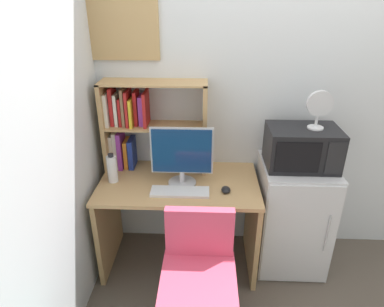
% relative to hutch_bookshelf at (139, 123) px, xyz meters
% --- Properties ---
extents(wall_back, '(6.40, 0.04, 2.60)m').
position_rel_hutch_bookshelf_xyz_m(wall_back, '(1.67, 0.13, 0.16)').
color(wall_back, silver).
rests_on(wall_back, ground_plane).
extents(desk, '(1.18, 0.67, 0.76)m').
position_rel_hutch_bookshelf_xyz_m(desk, '(0.31, -0.22, -0.61)').
color(desk, tan).
rests_on(desk, ground_plane).
extents(hutch_bookshelf, '(0.79, 0.24, 0.70)m').
position_rel_hutch_bookshelf_xyz_m(hutch_bookshelf, '(0.00, 0.00, 0.00)').
color(hutch_bookshelf, tan).
rests_on(hutch_bookshelf, desk).
extents(monitor, '(0.44, 0.20, 0.44)m').
position_rel_hutch_bookshelf_xyz_m(monitor, '(0.34, -0.25, -0.14)').
color(monitor, '#B7B7BC').
rests_on(monitor, desk).
extents(keyboard, '(0.41, 0.14, 0.02)m').
position_rel_hutch_bookshelf_xyz_m(keyboard, '(0.34, -0.38, -0.37)').
color(keyboard, silver).
rests_on(keyboard, desk).
extents(computer_mouse, '(0.06, 0.09, 0.04)m').
position_rel_hutch_bookshelf_xyz_m(computer_mouse, '(0.66, -0.36, -0.36)').
color(computer_mouse, black).
rests_on(computer_mouse, desk).
extents(water_bottle, '(0.07, 0.07, 0.23)m').
position_rel_hutch_bookshelf_xyz_m(water_bottle, '(-0.17, -0.24, -0.27)').
color(water_bottle, silver).
rests_on(water_bottle, desk).
extents(mini_fridge, '(0.53, 0.55, 0.89)m').
position_rel_hutch_bookshelf_xyz_m(mini_fridge, '(1.20, -0.17, -0.70)').
color(mini_fridge, silver).
rests_on(mini_fridge, ground_plane).
extents(microwave, '(0.50, 0.35, 0.29)m').
position_rel_hutch_bookshelf_xyz_m(microwave, '(1.20, -0.16, -0.10)').
color(microwave, black).
rests_on(microwave, mini_fridge).
extents(desk_fan, '(0.18, 0.11, 0.27)m').
position_rel_hutch_bookshelf_xyz_m(desk_fan, '(1.27, -0.17, 0.20)').
color(desk_fan, silver).
rests_on(desk_fan, microwave).
extents(desk_chair, '(0.53, 0.53, 0.83)m').
position_rel_hutch_bookshelf_xyz_m(desk_chair, '(0.48, -0.82, -0.78)').
color(desk_chair, black).
rests_on(desk_chair, ground_plane).
extents(wall_corkboard, '(0.61, 0.02, 0.42)m').
position_rel_hutch_bookshelf_xyz_m(wall_corkboard, '(-0.14, 0.10, 0.66)').
color(wall_corkboard, tan).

